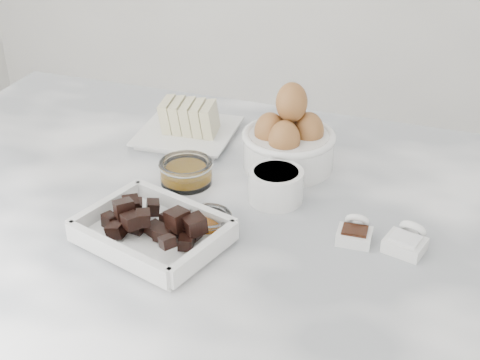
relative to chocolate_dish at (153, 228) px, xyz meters
name	(u,v)px	position (x,y,z in m)	size (l,w,h in m)	color
marble_slab	(221,221)	(0.06, 0.11, -0.04)	(1.20, 0.80, 0.04)	white
chocolate_dish	(153,228)	(0.00, 0.00, 0.00)	(0.23, 0.20, 0.05)	white
butter_plate	(186,124)	(-0.09, 0.32, 0.00)	(0.18, 0.18, 0.07)	white
sugar_ramekin	(276,184)	(0.13, 0.16, 0.01)	(0.08, 0.08, 0.05)	white
egg_bowl	(289,140)	(0.12, 0.27, 0.03)	(0.16, 0.16, 0.15)	white
honey_bowl	(186,172)	(-0.02, 0.17, 0.00)	(0.09, 0.09, 0.04)	white
zest_bowl	(209,222)	(0.06, 0.05, -0.01)	(0.07, 0.07, 0.03)	white
vanilla_spoon	(355,232)	(0.26, 0.10, -0.01)	(0.05, 0.06, 0.04)	white
salt_spoon	(407,241)	(0.33, 0.10, -0.01)	(0.06, 0.07, 0.04)	white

